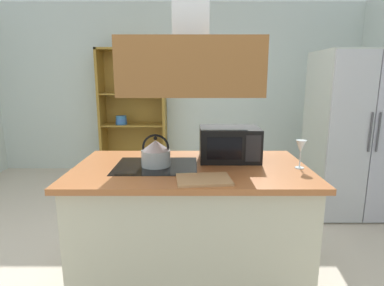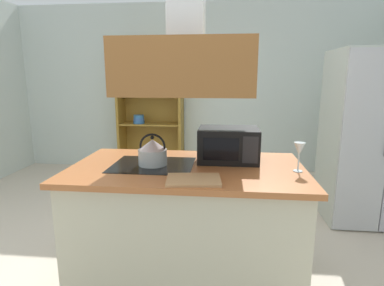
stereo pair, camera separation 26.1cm
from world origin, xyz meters
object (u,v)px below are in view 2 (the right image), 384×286
Objects in this scene: cutting_board at (194,180)px; refrigerator at (372,138)px; dish_cabinet at (151,118)px; kettle at (153,152)px; wine_glass_on_counter at (299,150)px; microwave at (228,145)px.

refrigerator is at bearing 41.95° from cutting_board.
dish_cabinet reaches higher than cutting_board.
wine_glass_on_counter is at bearing -2.89° from kettle.
cutting_board is (-1.75, -1.57, -0.00)m from refrigerator.
refrigerator is 3.18m from dish_cabinet.
wine_glass_on_counter is (1.04, -0.05, 0.05)m from kettle.
microwave is 2.23× the size of wine_glass_on_counter.
cutting_board is (1.02, -3.13, 0.03)m from dish_cabinet.
cutting_board is at bearing -44.62° from kettle.
kettle reaches higher than wine_glass_on_counter.
microwave reaches higher than cutting_board.
dish_cabinet is 5.81× the size of cutting_board.
kettle is 0.52× the size of microwave.
wine_glass_on_counter reaches higher than cutting_board.
microwave is at bearing -145.35° from refrigerator.
dish_cabinet is 2.88m from kettle.
microwave is (0.56, 0.18, 0.03)m from kettle.
dish_cabinet reaches higher than microwave.
refrigerator is 1.87m from microwave.
refrigerator is at bearing -29.36° from dish_cabinet.
dish_cabinet is at bearing 121.09° from wine_glass_on_counter.
dish_cabinet is 9.60× the size of wine_glass_on_counter.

